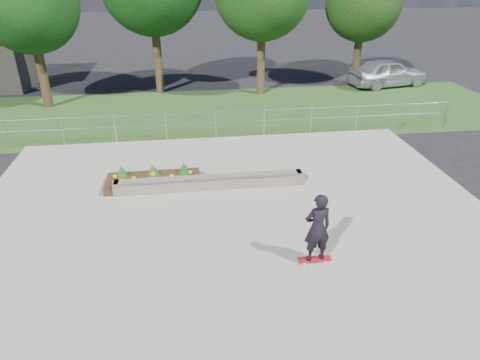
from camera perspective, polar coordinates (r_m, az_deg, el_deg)
The scene contains 10 objects.
ground at distance 11.17m, azimuth -0.00°, elevation -8.58°, with size 120.00×120.00×0.00m, color black.
grass_verge at distance 21.07m, azimuth -4.00°, elevation 9.00°, with size 30.00×8.00×0.02m, color #25431B.
concrete_slab at distance 11.16m, azimuth -0.00°, elevation -8.46°, with size 15.00×15.00×0.06m, color gray.
fence at distance 17.51m, azimuth -3.27°, elevation 7.86°, with size 20.06×0.06×1.20m.
tree_far_left at distance 23.09m, azimuth -26.46°, elevation 20.35°, with size 4.55×4.55×7.15m.
tree_far_right at distance 26.62m, azimuth 16.14°, elevation 21.69°, with size 4.20×4.20×6.60m.
grind_ledge at distance 13.62m, azimuth -4.02°, elevation -0.32°, with size 6.00×0.44×0.43m.
planter_bed at distance 14.11m, azimuth -11.46°, elevation 0.11°, with size 3.00×1.20×0.61m.
skateboarder at distance 10.11m, azimuth 10.28°, elevation -6.34°, with size 0.80×0.49×1.85m.
parked_car at distance 27.04m, azimuth 19.11°, elevation 13.39°, with size 1.88×4.66×1.59m, color #A8ADB2.
Camera 1 is at (-1.20, -9.01, 6.50)m, focal length 32.00 mm.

